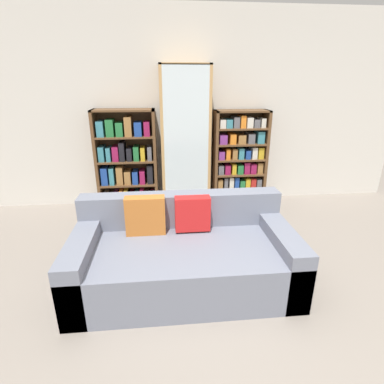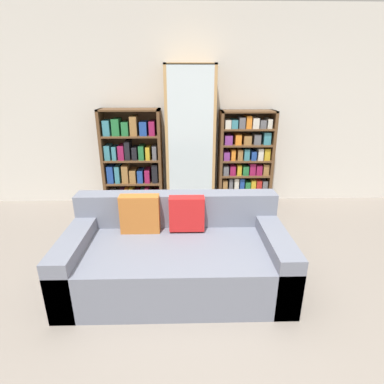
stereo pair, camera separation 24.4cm
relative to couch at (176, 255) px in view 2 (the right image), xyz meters
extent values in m
plane|color=gray|center=(0.26, -0.72, -0.27)|extent=(16.00, 16.00, 0.00)
cube|color=beige|center=(0.26, 2.05, 1.08)|extent=(6.27, 0.06, 2.70)
cube|color=slate|center=(0.00, -0.05, -0.06)|extent=(1.92, 0.99, 0.42)
cube|color=slate|center=(0.00, 0.35, 0.31)|extent=(1.92, 0.20, 0.32)
cube|color=slate|center=(-0.86, -0.05, 0.00)|extent=(0.20, 0.99, 0.54)
cube|color=slate|center=(0.86, -0.05, 0.00)|extent=(0.20, 0.99, 0.54)
cube|color=#B76628|center=(-0.33, 0.19, 0.33)|extent=(0.36, 0.12, 0.36)
cube|color=red|center=(0.10, 0.19, 0.33)|extent=(0.32, 0.12, 0.32)
cube|color=brown|center=(-1.06, 1.84, 0.43)|extent=(0.04, 0.32, 1.40)
cube|color=brown|center=(-0.26, 1.84, 0.43)|extent=(0.04, 0.32, 1.40)
cube|color=brown|center=(-0.66, 1.84, 1.12)|extent=(0.84, 0.32, 0.02)
cube|color=brown|center=(-0.66, 1.84, -0.26)|extent=(0.84, 0.32, 0.02)
cube|color=brown|center=(-0.66, 2.00, 0.43)|extent=(0.84, 0.01, 1.40)
cube|color=brown|center=(-0.66, 1.84, 0.09)|extent=(0.76, 0.32, 0.02)
cube|color=brown|center=(-0.66, 1.84, 0.43)|extent=(0.76, 0.32, 0.02)
cube|color=brown|center=(-0.66, 1.84, 0.77)|extent=(0.76, 0.32, 0.02)
cube|color=beige|center=(-1.00, 1.83, -0.14)|extent=(0.06, 0.24, 0.21)
cube|color=#5B5B60|center=(-0.92, 1.83, -0.15)|extent=(0.06, 0.24, 0.19)
cube|color=#7A3384|center=(-0.84, 1.83, -0.12)|extent=(0.06, 0.24, 0.24)
cube|color=orange|center=(-0.77, 1.83, -0.11)|extent=(0.05, 0.24, 0.26)
cube|color=gold|center=(-0.70, 1.83, -0.11)|extent=(0.05, 0.24, 0.26)
cube|color=#8E1947|center=(-0.63, 1.83, -0.14)|extent=(0.06, 0.24, 0.20)
cube|color=teal|center=(-0.55, 1.83, -0.13)|extent=(0.06, 0.24, 0.22)
cube|color=#8E1947|center=(-0.48, 1.83, -0.11)|extent=(0.05, 0.24, 0.27)
cube|color=#8E1947|center=(-0.40, 1.83, -0.15)|extent=(0.04, 0.24, 0.19)
cube|color=#8E1947|center=(-0.33, 1.83, -0.14)|extent=(0.05, 0.24, 0.20)
cube|color=#1E4293|center=(-0.98, 1.83, 0.23)|extent=(0.09, 0.24, 0.25)
cube|color=teal|center=(-0.88, 1.83, 0.23)|extent=(0.06, 0.24, 0.24)
cube|color=olive|center=(-0.77, 1.83, 0.23)|extent=(0.09, 0.24, 0.26)
cube|color=olive|center=(-0.66, 1.83, 0.20)|extent=(0.09, 0.24, 0.18)
cube|color=#1E4293|center=(-0.55, 1.83, 0.19)|extent=(0.08, 0.24, 0.18)
cube|color=#8E1947|center=(-0.45, 1.83, 0.20)|extent=(0.07, 0.24, 0.19)
cube|color=black|center=(-0.34, 1.83, 0.24)|extent=(0.08, 0.24, 0.27)
cube|color=teal|center=(-0.99, 1.83, 0.54)|extent=(0.08, 0.24, 0.20)
cube|color=teal|center=(-0.89, 1.83, 0.53)|extent=(0.06, 0.24, 0.18)
cube|color=#8E1947|center=(-0.80, 1.83, 0.54)|extent=(0.08, 0.24, 0.20)
cube|color=black|center=(-0.71, 1.83, 0.57)|extent=(0.07, 0.24, 0.26)
cube|color=black|center=(-0.61, 1.83, 0.53)|extent=(0.07, 0.24, 0.18)
cube|color=#237038|center=(-0.52, 1.83, 0.54)|extent=(0.07, 0.24, 0.19)
cube|color=gold|center=(-0.43, 1.83, 0.53)|extent=(0.06, 0.24, 0.18)
cube|color=#5B5B60|center=(-0.34, 1.83, 0.54)|extent=(0.06, 0.24, 0.19)
cube|color=teal|center=(-0.97, 1.83, 0.88)|extent=(0.09, 0.24, 0.20)
cube|color=#237038|center=(-0.84, 1.83, 0.89)|extent=(0.10, 0.24, 0.22)
cube|color=#237038|center=(-0.72, 1.83, 0.87)|extent=(0.09, 0.24, 0.18)
cube|color=olive|center=(-0.60, 1.83, 0.91)|extent=(0.09, 0.24, 0.26)
cube|color=#1E4293|center=(-0.47, 1.83, 0.87)|extent=(0.10, 0.24, 0.18)
cube|color=#8E1947|center=(-0.36, 1.83, 0.87)|extent=(0.08, 0.24, 0.19)
cube|color=tan|center=(-0.15, 1.82, 0.71)|extent=(0.04, 0.36, 1.96)
cube|color=tan|center=(0.48, 1.82, 0.71)|extent=(0.04, 0.36, 1.96)
cube|color=tan|center=(0.17, 1.82, 1.68)|extent=(0.68, 0.36, 0.02)
cube|color=tan|center=(0.17, 1.82, -0.26)|extent=(0.68, 0.36, 0.02)
cube|color=tan|center=(0.17, 2.00, 0.71)|extent=(0.68, 0.01, 1.96)
cube|color=silver|center=(0.17, 1.65, 0.71)|extent=(0.60, 0.01, 1.94)
cube|color=tan|center=(0.17, 1.82, 0.14)|extent=(0.60, 0.32, 0.02)
cube|color=tan|center=(0.17, 1.82, 0.52)|extent=(0.60, 0.32, 0.02)
cube|color=tan|center=(0.17, 1.82, 0.90)|extent=(0.60, 0.32, 0.02)
cube|color=tan|center=(0.17, 1.82, 1.29)|extent=(0.60, 0.32, 0.02)
cylinder|color=silver|center=(-0.07, 1.81, -0.20)|extent=(0.01, 0.01, 0.09)
cone|color=silver|center=(-0.07, 1.81, -0.10)|extent=(0.07, 0.07, 0.11)
cylinder|color=silver|center=(0.03, 1.82, -0.20)|extent=(0.01, 0.01, 0.09)
cone|color=silver|center=(0.03, 1.82, -0.10)|extent=(0.07, 0.07, 0.11)
cylinder|color=silver|center=(0.12, 1.82, -0.20)|extent=(0.01, 0.01, 0.09)
cone|color=silver|center=(0.12, 1.82, -0.10)|extent=(0.07, 0.07, 0.11)
cylinder|color=silver|center=(0.21, 1.81, -0.20)|extent=(0.01, 0.01, 0.09)
cone|color=silver|center=(0.21, 1.81, -0.10)|extent=(0.07, 0.07, 0.11)
cylinder|color=silver|center=(0.31, 1.81, -0.20)|extent=(0.01, 0.01, 0.09)
cone|color=silver|center=(0.31, 1.81, -0.10)|extent=(0.07, 0.07, 0.11)
cylinder|color=silver|center=(0.40, 1.82, -0.20)|extent=(0.01, 0.01, 0.09)
cone|color=silver|center=(0.40, 1.82, -0.10)|extent=(0.07, 0.07, 0.11)
cylinder|color=silver|center=(-0.07, 1.82, 0.18)|extent=(0.01, 0.01, 0.07)
cone|color=silver|center=(-0.07, 1.82, 0.26)|extent=(0.07, 0.07, 0.08)
cylinder|color=silver|center=(0.03, 1.82, 0.18)|extent=(0.01, 0.01, 0.07)
cone|color=silver|center=(0.03, 1.82, 0.26)|extent=(0.07, 0.07, 0.08)
cylinder|color=silver|center=(0.12, 1.83, 0.18)|extent=(0.01, 0.01, 0.07)
cone|color=silver|center=(0.12, 1.83, 0.26)|extent=(0.07, 0.07, 0.08)
cylinder|color=silver|center=(0.21, 1.81, 0.18)|extent=(0.01, 0.01, 0.07)
cone|color=silver|center=(0.21, 1.81, 0.26)|extent=(0.07, 0.07, 0.08)
cylinder|color=silver|center=(0.31, 1.84, 0.18)|extent=(0.01, 0.01, 0.07)
cone|color=silver|center=(0.31, 1.84, 0.26)|extent=(0.07, 0.07, 0.08)
cylinder|color=silver|center=(0.40, 1.84, 0.18)|extent=(0.01, 0.01, 0.07)
cone|color=silver|center=(0.40, 1.84, 0.26)|extent=(0.07, 0.07, 0.08)
cylinder|color=silver|center=(-0.06, 1.82, 0.58)|extent=(0.01, 0.01, 0.09)
cone|color=silver|center=(-0.06, 1.82, 0.67)|extent=(0.08, 0.08, 0.11)
cylinder|color=silver|center=(0.05, 1.81, 0.58)|extent=(0.01, 0.01, 0.09)
cone|color=silver|center=(0.05, 1.81, 0.67)|extent=(0.08, 0.08, 0.11)
cylinder|color=silver|center=(0.17, 1.83, 0.58)|extent=(0.01, 0.01, 0.09)
cone|color=silver|center=(0.17, 1.83, 0.67)|extent=(0.08, 0.08, 0.11)
cylinder|color=silver|center=(0.28, 1.82, 0.58)|extent=(0.01, 0.01, 0.09)
cone|color=silver|center=(0.28, 1.82, 0.67)|extent=(0.08, 0.08, 0.11)
cylinder|color=silver|center=(0.39, 1.82, 0.58)|extent=(0.01, 0.01, 0.09)
cone|color=silver|center=(0.39, 1.82, 0.67)|extent=(0.08, 0.08, 0.11)
cylinder|color=silver|center=(-0.02, 1.81, 0.95)|extent=(0.01, 0.01, 0.07)
cone|color=silver|center=(-0.02, 1.81, 1.03)|extent=(0.09, 0.09, 0.09)
cylinder|color=silver|center=(0.17, 1.82, 0.95)|extent=(0.01, 0.01, 0.07)
cone|color=silver|center=(0.17, 1.82, 1.03)|extent=(0.09, 0.09, 0.09)
cylinder|color=silver|center=(0.35, 1.84, 0.95)|extent=(0.01, 0.01, 0.07)
cone|color=silver|center=(0.35, 1.84, 1.03)|extent=(0.09, 0.09, 0.09)
cylinder|color=silver|center=(-0.02, 1.82, 1.33)|extent=(0.01, 0.01, 0.07)
cone|color=silver|center=(-0.02, 1.82, 1.41)|extent=(0.09, 0.09, 0.09)
cylinder|color=silver|center=(0.17, 1.81, 1.33)|extent=(0.01, 0.01, 0.07)
cone|color=silver|center=(0.17, 1.81, 1.41)|extent=(0.09, 0.09, 0.09)
cylinder|color=silver|center=(0.35, 1.82, 1.33)|extent=(0.01, 0.01, 0.07)
cone|color=silver|center=(0.35, 1.82, 1.41)|extent=(0.09, 0.09, 0.09)
cube|color=brown|center=(0.59, 1.84, 0.42)|extent=(0.04, 0.32, 1.37)
cube|color=brown|center=(1.32, 1.84, 0.42)|extent=(0.04, 0.32, 1.37)
cube|color=brown|center=(0.96, 1.84, 1.09)|extent=(0.77, 0.32, 0.02)
cube|color=brown|center=(0.96, 1.84, -0.26)|extent=(0.77, 0.32, 0.02)
cube|color=brown|center=(0.96, 2.00, 0.42)|extent=(0.77, 0.01, 1.37)
cube|color=brown|center=(0.96, 1.84, -0.02)|extent=(0.69, 0.32, 0.02)
cube|color=brown|center=(0.96, 1.84, 0.20)|extent=(0.69, 0.32, 0.02)
cube|color=brown|center=(0.96, 1.84, 0.42)|extent=(0.69, 0.32, 0.02)
cube|color=brown|center=(0.96, 1.84, 0.64)|extent=(0.69, 0.32, 0.02)
cube|color=brown|center=(0.96, 1.84, 0.86)|extent=(0.69, 0.32, 0.02)
cube|color=#5B5B60|center=(0.67, 1.83, -0.16)|extent=(0.07, 0.24, 0.17)
cube|color=teal|center=(0.75, 1.83, -0.16)|extent=(0.05, 0.24, 0.17)
cube|color=black|center=(0.83, 1.83, -0.19)|extent=(0.07, 0.24, 0.11)
cube|color=#7A3384|center=(0.91, 1.83, -0.18)|extent=(0.07, 0.24, 0.12)
cube|color=#AD231E|center=(1.00, 1.83, -0.18)|extent=(0.07, 0.24, 0.12)
cube|color=#5B5B60|center=(1.08, 1.83, -0.18)|extent=(0.05, 0.24, 0.12)
cube|color=teal|center=(1.16, 1.83, -0.19)|extent=(0.07, 0.24, 0.11)
cube|color=olive|center=(1.25, 1.83, -0.18)|extent=(0.06, 0.24, 0.13)
cube|color=olive|center=(0.67, 1.83, 0.06)|extent=(0.07, 0.24, 0.15)
cube|color=#5B5B60|center=(0.75, 1.83, 0.07)|extent=(0.05, 0.24, 0.17)
cube|color=beige|center=(0.83, 1.83, 0.07)|extent=(0.06, 0.24, 0.17)
cube|color=#1E4293|center=(0.91, 1.83, 0.07)|extent=(0.06, 0.24, 0.17)
cube|color=#237038|center=(1.00, 1.83, 0.05)|extent=(0.07, 0.24, 0.12)
cube|color=gold|center=(1.08, 1.83, 0.06)|extent=(0.07, 0.24, 0.15)
cube|color=#AD231E|center=(1.16, 1.83, 0.06)|extent=(0.07, 0.24, 0.14)
cube|color=#5B5B60|center=(1.25, 1.83, 0.06)|extent=(0.07, 0.24, 0.13)
cube|color=#5B5B60|center=(0.67, 1.83, 0.28)|extent=(0.07, 0.24, 0.14)
cube|color=#8E1947|center=(0.77, 1.83, 0.28)|extent=(0.08, 0.24, 0.14)
cube|color=gold|center=(0.86, 1.83, 0.28)|extent=(0.06, 0.24, 0.15)
cube|color=#237038|center=(0.95, 1.83, 0.28)|extent=(0.08, 0.24, 0.13)
cube|color=#8E1947|center=(1.05, 1.83, 0.29)|extent=(0.08, 0.24, 0.17)
cube|color=#8E1947|center=(1.15, 1.83, 0.28)|extent=(0.08, 0.24, 0.15)
cube|color=olive|center=(1.24, 1.83, 0.29)|extent=(0.08, 0.24, 0.16)
cube|color=#7A3384|center=(0.67, 1.83, 0.49)|extent=(0.08, 0.24, 0.12)
cube|color=orange|center=(0.77, 1.83, 0.50)|extent=(0.06, 0.24, 0.15)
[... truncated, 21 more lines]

